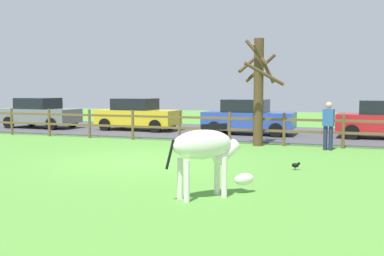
{
  "coord_description": "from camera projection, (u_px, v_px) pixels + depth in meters",
  "views": [
    {
      "loc": [
        5.67,
        -11.54,
        2.07
      ],
      "look_at": [
        1.13,
        1.13,
        0.91
      ],
      "focal_mm": 42.4,
      "sensor_mm": 36.0,
      "label": 1
    }
  ],
  "objects": [
    {
      "name": "ground_plane",
      "position": [
        141.0,
        162.0,
        12.9
      ],
      "size": [
        60.0,
        60.0,
        0.0
      ],
      "primitive_type": "plane",
      "color": "#549338"
    },
    {
      "name": "parking_asphalt",
      "position": [
        227.0,
        132.0,
        21.62
      ],
      "size": [
        28.0,
        7.4,
        0.05
      ],
      "primitive_type": "cube",
      "color": "#47474C",
      "rests_on": "ground_plane"
    },
    {
      "name": "paddock_fence",
      "position": [
        179.0,
        124.0,
        17.8
      ],
      "size": [
        20.53,
        0.11,
        1.21
      ],
      "color": "brown",
      "rests_on": "ground_plane"
    },
    {
      "name": "bare_tree",
      "position": [
        259.0,
        88.0,
        16.37
      ],
      "size": [
        1.73,
        1.73,
        3.88
      ],
      "color": "#513A23",
      "rests_on": "ground_plane"
    },
    {
      "name": "zebra",
      "position": [
        206.0,
        150.0,
        8.58
      ],
      "size": [
        1.48,
        1.53,
        1.41
      ],
      "color": "white",
      "rests_on": "ground_plane"
    },
    {
      "name": "crow_on_grass",
      "position": [
        296.0,
        165.0,
        11.61
      ],
      "size": [
        0.21,
        0.1,
        0.2
      ],
      "color": "black",
      "rests_on": "ground_plane"
    },
    {
      "name": "parked_car_yellow",
      "position": [
        137.0,
        114.0,
        22.22
      ],
      "size": [
        4.05,
        1.97,
        1.56
      ],
      "color": "yellow",
      "rests_on": "parking_asphalt"
    },
    {
      "name": "parked_car_blue",
      "position": [
        248.0,
        117.0,
        20.19
      ],
      "size": [
        4.01,
        1.91,
        1.56
      ],
      "color": "#2D4CAD",
      "rests_on": "parking_asphalt"
    },
    {
      "name": "parked_car_grey",
      "position": [
        40.0,
        113.0,
        23.56
      ],
      "size": [
        4.05,
        1.99,
        1.56
      ],
      "color": "slate",
      "rests_on": "parking_asphalt"
    },
    {
      "name": "visitor_near_fence",
      "position": [
        328.0,
        124.0,
        15.3
      ],
      "size": [
        0.39,
        0.28,
        1.64
      ],
      "color": "#232847",
      "rests_on": "ground_plane"
    }
  ]
}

